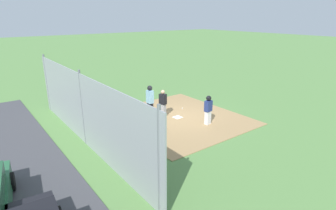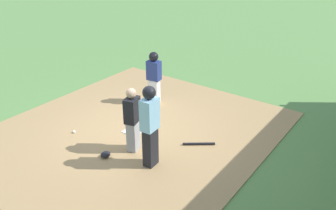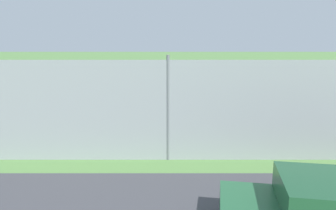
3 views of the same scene
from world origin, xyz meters
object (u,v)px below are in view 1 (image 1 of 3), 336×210
(umpire, at_px, (150,101))
(catcher_mask, at_px, (161,111))
(home_plate, at_px, (178,117))
(runner, at_px, (208,108))
(catcher, at_px, (163,103))
(baseball_bat, at_px, (157,126))
(baseball, at_px, (182,108))

(umpire, xyz_separation_m, catcher_mask, (-0.39, 1.01, -0.93))
(umpire, distance_m, catcher_mask, 1.42)
(home_plate, height_order, catcher_mask, catcher_mask)
(home_plate, bearing_deg, runner, 21.07)
(umpire, relative_size, runner, 1.20)
(home_plate, xyz_separation_m, catcher, (-0.62, -0.56, 0.79))
(baseball_bat, relative_size, catcher_mask, 3.22)
(baseball, bearing_deg, catcher, -78.83)
(baseball_bat, xyz_separation_m, baseball, (-1.40, 2.85, 0.01))
(baseball_bat, bearing_deg, baseball, 168.69)
(home_plate, relative_size, baseball, 5.95)
(catcher, relative_size, umpire, 0.83)
(umpire, xyz_separation_m, baseball, (-0.11, 2.41, -0.95))
(umpire, bearing_deg, baseball, -1.66)
(runner, distance_m, baseball, 2.83)
(catcher, height_order, umpire, umpire)
(baseball_bat, bearing_deg, umpire, -145.95)
(baseball, bearing_deg, runner, -10.66)
(catcher, relative_size, runner, 1.00)
(runner, relative_size, baseball_bat, 2.01)
(catcher, xyz_separation_m, baseball, (-0.34, 1.72, -0.76))
(catcher_mask, xyz_separation_m, baseball, (0.28, 1.41, -0.02))
(home_plate, bearing_deg, catcher, -137.72)
(home_plate, height_order, baseball_bat, baseball_bat)
(baseball, bearing_deg, baseball_bat, -63.84)
(umpire, height_order, catcher_mask, umpire)
(home_plate, distance_m, catcher_mask, 1.27)
(runner, bearing_deg, umpire, 29.34)
(catcher_mask, bearing_deg, runner, 17.23)
(catcher_mask, bearing_deg, baseball, 78.81)
(runner, relative_size, baseball, 20.96)
(home_plate, bearing_deg, catcher_mask, -168.27)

